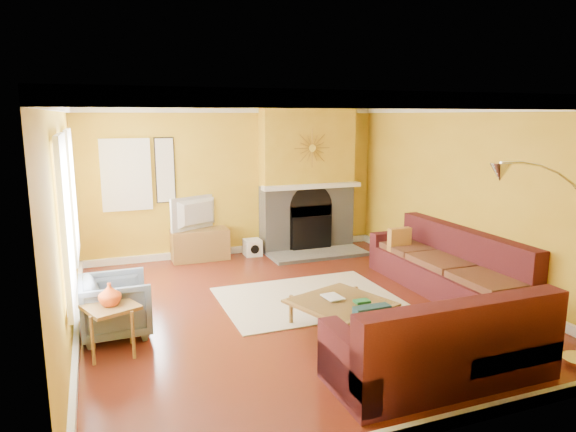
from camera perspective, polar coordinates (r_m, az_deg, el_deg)
name	(u,v)px	position (r m, az deg, el deg)	size (l,w,h in m)	color
floor	(295,308)	(7.01, 0.80, -10.18)	(5.50, 6.00, 0.02)	maroon
ceiling	(296,101)	(6.53, 0.87, 12.65)	(5.50, 6.00, 0.02)	white
wall_back	(235,181)	(9.47, -5.93, 3.87)	(5.50, 0.02, 2.70)	gold
wall_front	(442,275)	(4.07, 16.78, -6.30)	(5.50, 0.02, 2.70)	gold
wall_left	(64,224)	(6.19, -23.65, -0.87)	(0.02, 6.00, 2.70)	gold
wall_right	(468,197)	(8.06, 19.40, 2.03)	(0.02, 6.00, 2.70)	gold
baseboard	(295,303)	(6.98, 0.80, -9.65)	(5.50, 6.00, 0.12)	white
crown_molding	(296,107)	(6.53, 0.86, 12.03)	(5.50, 6.00, 0.12)	white
window_left_near	(71,194)	(7.45, -23.01, 2.23)	(0.06, 1.22, 1.72)	white
window_left_far	(64,221)	(5.57, -23.61, -0.54)	(0.06, 1.22, 1.72)	white
window_back	(126,175)	(9.09, -17.54, 4.38)	(0.82, 0.06, 1.22)	white
wall_art	(165,170)	(9.16, -13.49, 4.95)	(0.34, 0.04, 1.14)	white
fireplace	(307,179)	(9.71, 2.14, 4.10)	(1.80, 0.40, 2.70)	gray
mantel	(312,186)	(9.50, 2.70, 3.33)	(1.92, 0.22, 0.08)	white
hearth	(318,254)	(9.47, 3.38, -4.25)	(1.80, 0.70, 0.06)	gray
sunburst	(312,148)	(9.44, 2.71, 7.55)	(0.70, 0.04, 0.70)	olive
rug	(308,298)	(7.31, 2.21, -9.13)	(2.40, 1.80, 0.02)	beige
sectional_sofa	(399,282)	(6.75, 12.18, -7.14)	(3.23, 3.96, 0.90)	#4E191D
coffee_table	(340,317)	(6.21, 5.82, -11.07)	(1.00, 1.00, 0.40)	white
media_console	(200,245)	(9.28, -9.75, -3.14)	(1.00, 0.45, 0.55)	olive
tv	(199,213)	(9.16, -9.86, 0.31)	(1.02, 0.13, 0.59)	black
subwoofer	(252,247)	(9.47, -3.97, -3.50)	(0.30, 0.30, 0.30)	white
armchair	(116,306)	(6.39, -18.60, -9.44)	(0.76, 0.78, 0.71)	slate
side_table	(112,330)	(5.95, -18.95, -11.85)	(0.50, 0.50, 0.55)	olive
vase	(110,294)	(5.81, -19.20, -8.21)	(0.24, 0.24, 0.25)	#EC5216
book	(325,299)	(6.15, 4.18, -9.14)	(0.20, 0.27, 0.03)	white
arc_lamp	(547,271)	(5.56, 26.87, -5.52)	(1.35, 0.36, 2.12)	silver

